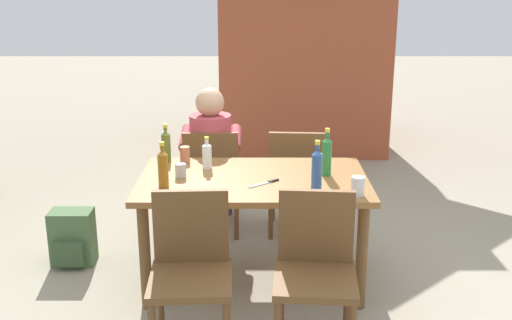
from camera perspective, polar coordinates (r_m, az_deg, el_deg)
name	(u,v)px	position (r m, az deg, el deg)	size (l,w,h in m)	color
ground_plane	(256,278)	(4.25, 0.00, -11.02)	(24.00, 24.00, 0.00)	gray
dining_table	(256,191)	(4.00, 0.00, -2.93)	(1.48, 0.91, 0.73)	olive
chair_far_left	(214,176)	(4.77, -3.94, -1.51)	(0.46, 0.46, 0.87)	brown
chair_far_right	(299,176)	(4.77, 4.00, -1.52)	(0.47, 0.47, 0.87)	brown
chair_near_right	(318,264)	(3.38, 5.82, -9.63)	(0.47, 0.47, 0.87)	brown
chair_near_left	(193,263)	(3.38, -5.88, -9.60)	(0.46, 0.46, 0.87)	brown
person_in_white_shirt	(214,152)	(4.82, -3.93, 0.78)	(0.47, 0.62, 1.18)	#B7424C
bottle_olive	(169,145)	(4.32, -8.18, 1.36)	(0.06, 0.06, 0.27)	#566623
bottle_amber	(166,168)	(3.79, -8.46, -0.72)	(0.06, 0.06, 0.29)	#996019
bottle_clear	(210,155)	(4.14, -4.37, 0.49)	(0.06, 0.06, 0.22)	white
bottle_green	(329,155)	(4.00, 6.87, 0.45)	(0.06, 0.06, 0.32)	#287A38
bottle_blue	(319,169)	(3.71, 5.94, -0.85)	(0.06, 0.06, 0.32)	#2D56A3
cup_glass	(360,186)	(3.67, 9.75, -2.46)	(0.08, 0.08, 0.12)	silver
cup_terracotta	(188,154)	(4.31, -6.42, 0.53)	(0.07, 0.07, 0.11)	#BC6B47
cup_steel	(183,170)	(3.99, -6.82, -0.97)	(0.07, 0.07, 0.09)	#B2B7BC
cup_white	(324,162)	(4.14, 6.35, -0.18)	(0.06, 0.06, 0.11)	white
table_knife	(268,183)	(3.86, 1.17, -2.14)	(0.20, 0.17, 0.01)	silver
backpack_by_near_side	(75,238)	(4.57, -16.57, -7.03)	(0.30, 0.25, 0.40)	#47663D
brick_kiosk	(304,15)	(7.47, 4.55, 13.38)	(2.18, 2.02, 2.95)	#9E472D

